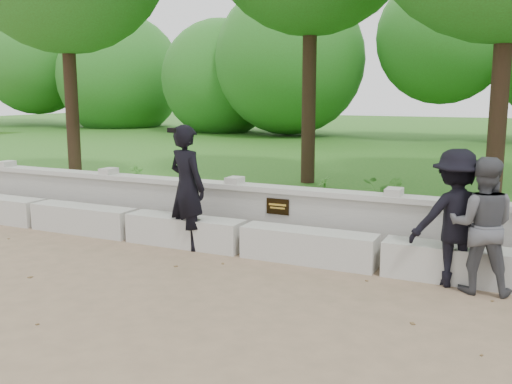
% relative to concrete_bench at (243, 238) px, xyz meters
% --- Properties ---
extents(ground, '(80.00, 80.00, 0.00)m').
position_rel_concrete_bench_xyz_m(ground, '(-0.00, -1.90, -0.22)').
color(ground, '#907458').
rests_on(ground, ground).
extents(lawn, '(40.00, 22.00, 0.25)m').
position_rel_concrete_bench_xyz_m(lawn, '(-0.00, 12.10, -0.10)').
color(lawn, '#1B5914').
rests_on(lawn, ground).
extents(concrete_bench, '(11.90, 0.45, 0.45)m').
position_rel_concrete_bench_xyz_m(concrete_bench, '(0.00, 0.00, 0.00)').
color(concrete_bench, beige).
rests_on(concrete_bench, ground).
extents(parapet_wall, '(12.50, 0.35, 0.90)m').
position_rel_concrete_bench_xyz_m(parapet_wall, '(0.00, 0.70, 0.24)').
color(parapet_wall, '#B3B1A9').
rests_on(parapet_wall, ground).
extents(man_main, '(0.78, 0.72, 1.86)m').
position_rel_concrete_bench_xyz_m(man_main, '(-0.88, -0.10, 0.70)').
color(man_main, black).
rests_on(man_main, ground).
extents(visitor_left, '(0.84, 0.69, 1.60)m').
position_rel_concrete_bench_xyz_m(visitor_left, '(3.21, -0.27, 0.57)').
color(visitor_left, '#494A4E').
rests_on(visitor_left, ground).
extents(visitor_mid, '(1.24, 1.07, 1.66)m').
position_rel_concrete_bench_xyz_m(visitor_mid, '(2.91, -0.14, 0.61)').
color(visitor_mid, black).
rests_on(visitor_mid, ground).
extents(shrub_a, '(0.34, 0.38, 0.60)m').
position_rel_concrete_bench_xyz_m(shrub_a, '(-3.66, 2.36, 0.32)').
color(shrub_a, '#40812B').
rests_on(shrub_a, lawn).
extents(shrub_b, '(0.39, 0.39, 0.56)m').
position_rel_concrete_bench_xyz_m(shrub_b, '(1.57, 2.91, 0.31)').
color(shrub_b, '#40812B').
rests_on(shrub_b, lawn).
extents(shrub_c, '(0.74, 0.76, 0.64)m').
position_rel_concrete_bench_xyz_m(shrub_c, '(1.49, 2.17, 0.34)').
color(shrub_c, '#40812B').
rests_on(shrub_c, lawn).
extents(shrub_d, '(0.42, 0.43, 0.59)m').
position_rel_concrete_bench_xyz_m(shrub_d, '(0.41, 2.44, 0.32)').
color(shrub_d, '#40812B').
rests_on(shrub_d, lawn).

